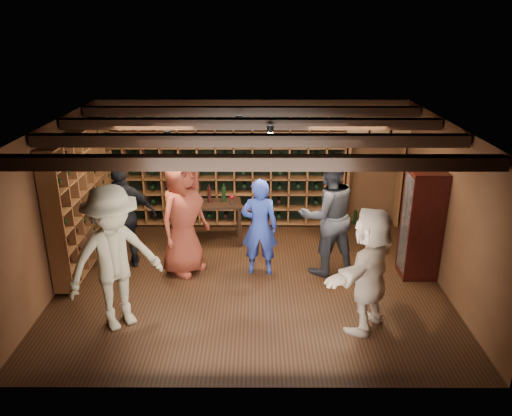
{
  "coord_description": "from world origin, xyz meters",
  "views": [
    {
      "loc": [
        0.1,
        -7.1,
        3.98
      ],
      "look_at": [
        0.08,
        0.2,
        1.17
      ],
      "focal_mm": 35.0,
      "sensor_mm": 36.0,
      "label": 1
    }
  ],
  "objects_px": {
    "man_blue_shirt": "(260,227)",
    "guest_beige": "(369,270)",
    "guest_red_floral": "(183,216)",
    "guest_woman_black": "(124,217)",
    "display_cabinet": "(421,227)",
    "guest_khaki": "(114,259)",
    "man_grey_suit": "(328,215)",
    "tasting_table": "(212,207)"
  },
  "relations": [
    {
      "from": "guest_khaki",
      "to": "tasting_table",
      "type": "height_order",
      "value": "guest_khaki"
    },
    {
      "from": "guest_red_floral",
      "to": "guest_khaki",
      "type": "height_order",
      "value": "guest_khaki"
    },
    {
      "from": "man_grey_suit",
      "to": "guest_red_floral",
      "type": "relative_size",
      "value": 1.02
    },
    {
      "from": "display_cabinet",
      "to": "guest_red_floral",
      "type": "bearing_deg",
      "value": 178.1
    },
    {
      "from": "guest_khaki",
      "to": "tasting_table",
      "type": "relative_size",
      "value": 1.81
    },
    {
      "from": "man_blue_shirt",
      "to": "guest_beige",
      "type": "relative_size",
      "value": 0.93
    },
    {
      "from": "display_cabinet",
      "to": "man_blue_shirt",
      "type": "bearing_deg",
      "value": 178.28
    },
    {
      "from": "man_blue_shirt",
      "to": "guest_beige",
      "type": "height_order",
      "value": "guest_beige"
    },
    {
      "from": "display_cabinet",
      "to": "tasting_table",
      "type": "relative_size",
      "value": 1.57
    },
    {
      "from": "tasting_table",
      "to": "guest_khaki",
      "type": "bearing_deg",
      "value": -117.74
    },
    {
      "from": "guest_red_floral",
      "to": "guest_woman_black",
      "type": "xyz_separation_m",
      "value": [
        -1.0,
        0.18,
        -0.08
      ]
    },
    {
      "from": "display_cabinet",
      "to": "guest_red_floral",
      "type": "relative_size",
      "value": 0.89
    },
    {
      "from": "man_blue_shirt",
      "to": "guest_beige",
      "type": "distance_m",
      "value": 2.11
    },
    {
      "from": "man_blue_shirt",
      "to": "tasting_table",
      "type": "height_order",
      "value": "man_blue_shirt"
    },
    {
      "from": "guest_woman_black",
      "to": "guest_beige",
      "type": "relative_size",
      "value": 1.03
    },
    {
      "from": "man_grey_suit",
      "to": "guest_khaki",
      "type": "distance_m",
      "value": 3.39
    },
    {
      "from": "tasting_table",
      "to": "display_cabinet",
      "type": "bearing_deg",
      "value": -25.6
    },
    {
      "from": "guest_khaki",
      "to": "man_grey_suit",
      "type": "bearing_deg",
      "value": -10.51
    },
    {
      "from": "man_grey_suit",
      "to": "guest_woman_black",
      "type": "xyz_separation_m",
      "value": [
        -3.33,
        0.17,
        -0.11
      ]
    },
    {
      "from": "man_blue_shirt",
      "to": "tasting_table",
      "type": "distance_m",
      "value": 1.44
    },
    {
      "from": "display_cabinet",
      "to": "man_grey_suit",
      "type": "relative_size",
      "value": 0.87
    },
    {
      "from": "man_grey_suit",
      "to": "guest_red_floral",
      "type": "xyz_separation_m",
      "value": [
        -2.33,
        -0.01,
        -0.02
      ]
    },
    {
      "from": "guest_woman_black",
      "to": "guest_beige",
      "type": "xyz_separation_m",
      "value": [
        3.67,
        -1.78,
        -0.03
      ]
    },
    {
      "from": "man_blue_shirt",
      "to": "guest_khaki",
      "type": "bearing_deg",
      "value": 41.36
    },
    {
      "from": "display_cabinet",
      "to": "tasting_table",
      "type": "height_order",
      "value": "display_cabinet"
    },
    {
      "from": "man_blue_shirt",
      "to": "tasting_table",
      "type": "xyz_separation_m",
      "value": [
        -0.87,
        1.14,
        -0.1
      ]
    },
    {
      "from": "guest_khaki",
      "to": "tasting_table",
      "type": "xyz_separation_m",
      "value": [
        1.05,
        2.65,
        -0.29
      ]
    },
    {
      "from": "guest_red_floral",
      "to": "guest_khaki",
      "type": "bearing_deg",
      "value": -169.62
    },
    {
      "from": "tasting_table",
      "to": "man_grey_suit",
      "type": "bearing_deg",
      "value": -35.05
    },
    {
      "from": "man_grey_suit",
      "to": "tasting_table",
      "type": "xyz_separation_m",
      "value": [
        -1.96,
        1.08,
        -0.29
      ]
    },
    {
      "from": "display_cabinet",
      "to": "man_blue_shirt",
      "type": "height_order",
      "value": "display_cabinet"
    },
    {
      "from": "man_grey_suit",
      "to": "tasting_table",
      "type": "relative_size",
      "value": 1.8
    },
    {
      "from": "man_blue_shirt",
      "to": "man_grey_suit",
      "type": "height_order",
      "value": "man_grey_suit"
    },
    {
      "from": "man_grey_suit",
      "to": "man_blue_shirt",
      "type": "bearing_deg",
      "value": -14.44
    },
    {
      "from": "guest_red_floral",
      "to": "man_grey_suit",
      "type": "bearing_deg",
      "value": -55.73
    },
    {
      "from": "display_cabinet",
      "to": "guest_khaki",
      "type": "height_order",
      "value": "guest_khaki"
    },
    {
      "from": "guest_beige",
      "to": "tasting_table",
      "type": "relative_size",
      "value": 1.56
    },
    {
      "from": "guest_red_floral",
      "to": "guest_woman_black",
      "type": "relative_size",
      "value": 1.09
    },
    {
      "from": "display_cabinet",
      "to": "guest_khaki",
      "type": "relative_size",
      "value": 0.87
    },
    {
      "from": "man_blue_shirt",
      "to": "guest_red_floral",
      "type": "distance_m",
      "value": 1.25
    },
    {
      "from": "guest_beige",
      "to": "man_blue_shirt",
      "type": "bearing_deg",
      "value": -99.86
    },
    {
      "from": "display_cabinet",
      "to": "guest_red_floral",
      "type": "xyz_separation_m",
      "value": [
        -3.81,
        0.13,
        0.13
      ]
    }
  ]
}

